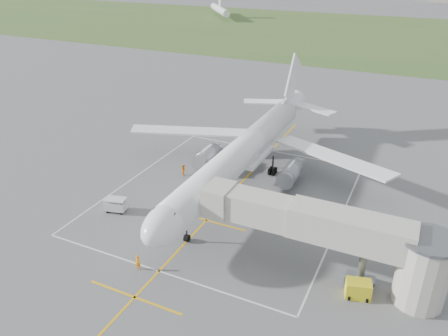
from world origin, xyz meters
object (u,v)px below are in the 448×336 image
at_px(baggage_cart, 116,205).
at_px(ramp_worker_wing, 184,170).
at_px(jet_bridge, 340,236).
at_px(gpu_unit, 358,289).
at_px(ramp_worker_nose, 138,263).
at_px(airliner, 243,152).

xyz_separation_m(baggage_cart, ramp_worker_wing, (2.54, 11.77, -0.07)).
bearing_deg(jet_bridge, gpu_unit, -35.18).
relative_size(baggage_cart, ramp_worker_nose, 1.71).
distance_m(gpu_unit, ramp_worker_wing, 29.85).
height_order(airliner, ramp_worker_wing, airliner).
distance_m(gpu_unit, baggage_cart, 28.94).
xyz_separation_m(jet_bridge, ramp_worker_wing, (-23.90, 12.40, -3.94)).
bearing_deg(gpu_unit, airliner, 123.74).
bearing_deg(jet_bridge, ramp_worker_nose, -158.15).
bearing_deg(airliner, baggage_cart, -128.19).
bearing_deg(jet_bridge, ramp_worker_wing, 152.59).
height_order(ramp_worker_nose, ramp_worker_wing, ramp_worker_wing).
relative_size(gpu_unit, ramp_worker_nose, 1.55).
bearing_deg(ramp_worker_wing, ramp_worker_nose, 156.88).
xyz_separation_m(ramp_worker_nose, ramp_worker_wing, (-6.19, 19.50, 0.00)).
xyz_separation_m(baggage_cart, ramp_worker_nose, (8.73, -7.73, -0.07)).
height_order(jet_bridge, baggage_cart, jet_bridge).
bearing_deg(baggage_cart, ramp_worker_wing, 64.08).
distance_m(airliner, gpu_unit, 24.41).
distance_m(jet_bridge, gpu_unit, 4.91).
bearing_deg(baggage_cart, ramp_worker_nose, -55.27).
relative_size(airliner, jet_bridge, 2.00).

